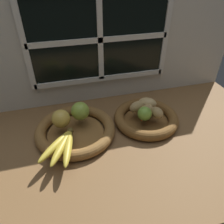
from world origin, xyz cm
name	(u,v)px	position (x,y,z in cm)	size (l,w,h in cm)	color
ground_plane	(116,135)	(0.00, 0.00, -1.50)	(140.00, 90.00, 3.00)	brown
back_wall	(99,45)	(0.00, 29.77, 27.88)	(140.00, 4.60, 55.00)	silver
fruit_bowl_left	(76,130)	(-16.94, 3.39, 2.07)	(33.24, 33.24, 4.49)	brown
fruit_bowl_right	(146,118)	(14.73, 3.39, 2.08)	(28.83, 28.83, 4.49)	brown
apple_green_back	(80,111)	(-13.81, 7.69, 8.37)	(7.76, 7.76, 7.76)	#8CAD3D
apple_golden_left	(61,119)	(-22.00, 4.70, 8.23)	(7.47, 7.47, 7.47)	gold
banana_bunch_front	(62,146)	(-22.95, -8.60, 5.90)	(14.60, 19.43, 2.82)	gold
potato_large	(147,110)	(14.73, 3.39, 6.71)	(6.41, 4.86, 4.45)	#A38451
potato_back	(147,103)	(16.71, 7.74, 7.00)	(8.31, 5.51, 5.02)	tan
potato_oblong	(137,107)	(11.17, 6.15, 7.06)	(7.61, 4.51, 5.14)	#A38451
potato_small	(157,112)	(17.90, 0.22, 6.90)	(6.35, 4.44, 4.82)	#A38451
lime_near	(145,114)	(12.18, -0.45, 7.51)	(6.04, 6.04, 6.04)	#7AAD3D
chili_pepper	(151,115)	(16.07, 1.29, 5.30)	(1.63, 1.63, 11.36)	red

